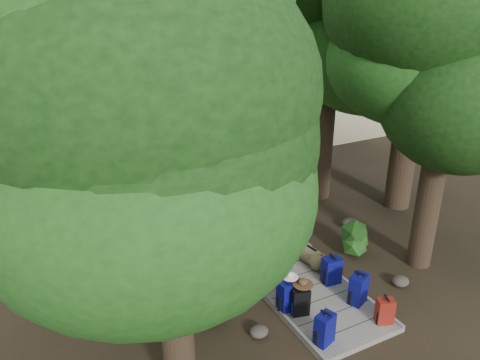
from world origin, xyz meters
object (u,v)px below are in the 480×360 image
suitcase_on_boardwalk (266,272)px  duffel_right_khaki (311,256)px  backpack_right_d (332,267)px  lone_suitcase_on_sand (165,141)px  sun_lounger (206,118)px  backpack_left_c (288,294)px  backpack_right_b (359,288)px  backpack_right_a (385,310)px  backpack_right_c (332,269)px  backpack_left_d (258,261)px  backpack_left_a (325,327)px  backpack_left_b (300,300)px  kayak (60,149)px

suitcase_on_boardwalk → duffel_right_khaki: bearing=-9.5°
backpack_right_d → lone_suitcase_on_sand: (-0.36, 10.81, -0.01)m
suitcase_on_boardwalk → sun_lounger: (4.26, 13.07, -0.16)m
backpack_left_c → backpack_right_b: backpack_right_b is taller
backpack_left_c → backpack_right_a: size_ratio=1.23×
backpack_right_c → duffel_right_khaki: (0.05, 0.84, -0.14)m
backpack_left_d → suitcase_on_boardwalk: (-0.09, -0.51, 0.03)m
backpack_left_a → sun_lounger: bearing=56.2°
backpack_right_d → duffel_right_khaki: (-0.11, 0.68, -0.04)m
lone_suitcase_on_sand → backpack_left_b: bearing=-82.6°
backpack_left_d → suitcase_on_boardwalk: bearing=-100.1°
backpack_left_d → backpack_left_a: bearing=-91.2°
backpack_right_d → backpack_right_a: bearing=-99.9°
backpack_left_c → kayak: (-2.81, 12.81, -0.31)m
backpack_right_d → suitcase_on_boardwalk: size_ratio=0.77×
backpack_left_d → backpack_right_a: bearing=-63.3°
backpack_left_c → suitcase_on_boardwalk: backpack_left_c is taller
backpack_left_b → backpack_right_c: bearing=39.0°
backpack_right_a → duffel_right_khaki: (-0.05, 2.44, -0.10)m
backpack_left_c → backpack_right_b: bearing=-23.0°
backpack_left_a → backpack_right_b: 1.54m
backpack_left_b → backpack_left_d: 1.73m
backpack_left_a → backpack_right_d: size_ratio=1.42×
suitcase_on_boardwalk → kayak: 12.18m
backpack_left_b → lone_suitcase_on_sand: 11.62m
backpack_left_a → backpack_left_c: bearing=75.1°
backpack_left_d → backpack_right_a: size_ratio=0.97×
backpack_left_a → backpack_left_d: backpack_left_a is taller
backpack_right_b → lone_suitcase_on_sand: size_ratio=1.10×
suitcase_on_boardwalk → lone_suitcase_on_sand: 10.42m
backpack_right_a → backpack_left_a: bearing=-162.3°
backpack_left_b → kayak: backpack_left_b is taller
backpack_right_d → kayak: (-4.37, 12.30, -0.19)m
backpack_left_b → lone_suitcase_on_sand: bearing=98.8°
lone_suitcase_on_sand → sun_lounger: bearing=53.9°
backpack_left_a → duffel_right_khaki: (1.39, 2.36, -0.15)m
backpack_left_b → suitcase_on_boardwalk: bearing=109.0°
backpack_right_a → backpack_right_b: (-0.05, 0.75, 0.07)m
suitcase_on_boardwalk → kayak: (-2.85, 11.84, -0.26)m
duffel_right_khaki → sun_lounger: bearing=70.4°
backpack_left_d → backpack_right_b: (1.32, -1.99, 0.08)m
backpack_right_d → backpack_right_c: bearing=-141.3°
sun_lounger → backpack_right_b: bearing=-93.0°
backpack_right_b → suitcase_on_boardwalk: bearing=110.4°
duffel_right_khaki → backpack_right_a: bearing=-96.0°
duffel_right_khaki → lone_suitcase_on_sand: size_ratio=0.90×
backpack_right_a → suitcase_on_boardwalk: suitcase_on_boardwalk is taller
backpack_left_d → sun_lounger: (4.17, 12.55, -0.13)m
lone_suitcase_on_sand → sun_lounger: (3.09, 2.72, -0.07)m
backpack_right_c → suitcase_on_boardwalk: size_ratio=1.08×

